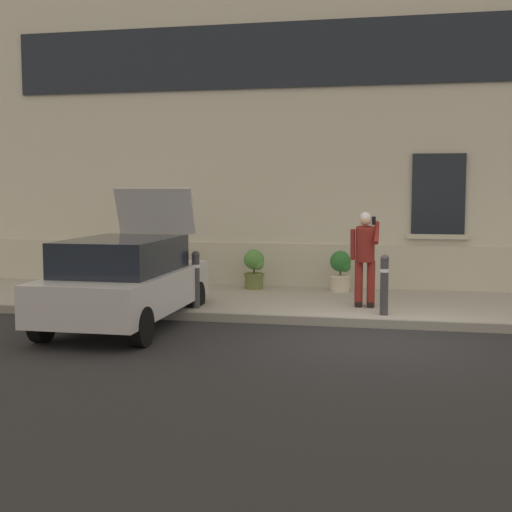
{
  "coord_description": "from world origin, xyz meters",
  "views": [
    {
      "loc": [
        0.43,
        -10.81,
        2.33
      ],
      "look_at": [
        -2.17,
        1.6,
        1.1
      ],
      "focal_mm": 49.4,
      "sensor_mm": 36.0,
      "label": 1
    }
  ],
  "objects_px": {
    "planter_olive": "(254,268)",
    "person_on_phone": "(365,253)",
    "hatchback_car_silver": "(126,280)",
    "planter_charcoal": "(171,266)",
    "bollard_far_left": "(196,277)",
    "bollard_near_person": "(384,282)",
    "planter_cream": "(341,270)"
  },
  "relations": [
    {
      "from": "hatchback_car_silver",
      "to": "bollard_near_person",
      "type": "distance_m",
      "value": 4.4
    },
    {
      "from": "bollard_near_person",
      "to": "planter_charcoal",
      "type": "bearing_deg",
      "value": 151.38
    },
    {
      "from": "hatchback_car_silver",
      "to": "bollard_near_person",
      "type": "height_order",
      "value": "hatchback_car_silver"
    },
    {
      "from": "person_on_phone",
      "to": "planter_charcoal",
      "type": "bearing_deg",
      "value": 143.16
    },
    {
      "from": "bollard_near_person",
      "to": "planter_olive",
      "type": "distance_m",
      "value": 3.86
    },
    {
      "from": "bollard_far_left",
      "to": "person_on_phone",
      "type": "bearing_deg",
      "value": 12.94
    },
    {
      "from": "hatchback_car_silver",
      "to": "planter_charcoal",
      "type": "xyz_separation_m",
      "value": [
        -0.46,
        3.74,
        -0.19
      ]
    },
    {
      "from": "bollard_far_left",
      "to": "hatchback_car_silver",
      "type": "bearing_deg",
      "value": -126.5
    },
    {
      "from": "hatchback_car_silver",
      "to": "bollard_far_left",
      "type": "bearing_deg",
      "value": 53.5
    },
    {
      "from": "planter_charcoal",
      "to": "planter_cream",
      "type": "height_order",
      "value": "same"
    },
    {
      "from": "planter_charcoal",
      "to": "planter_olive",
      "type": "xyz_separation_m",
      "value": [
        1.86,
        0.06,
        0.0
      ]
    },
    {
      "from": "person_on_phone",
      "to": "bollard_far_left",
      "type": "bearing_deg",
      "value": 179.53
    },
    {
      "from": "hatchback_car_silver",
      "to": "person_on_phone",
      "type": "bearing_deg",
      "value": 25.74
    },
    {
      "from": "hatchback_car_silver",
      "to": "bollard_far_left",
      "type": "height_order",
      "value": "hatchback_car_silver"
    },
    {
      "from": "hatchback_car_silver",
      "to": "bollard_near_person",
      "type": "bearing_deg",
      "value": 15.5
    },
    {
      "from": "bollard_far_left",
      "to": "planter_cream",
      "type": "bearing_deg",
      "value": 47.76
    },
    {
      "from": "bollard_near_person",
      "to": "person_on_phone",
      "type": "height_order",
      "value": "person_on_phone"
    },
    {
      "from": "person_on_phone",
      "to": "planter_charcoal",
      "type": "height_order",
      "value": "person_on_phone"
    },
    {
      "from": "person_on_phone",
      "to": "bollard_near_person",
      "type": "bearing_deg",
      "value": -75.13
    },
    {
      "from": "planter_olive",
      "to": "bollard_far_left",
      "type": "bearing_deg",
      "value": -101.45
    },
    {
      "from": "planter_charcoal",
      "to": "planter_cream",
      "type": "bearing_deg",
      "value": 1.1
    },
    {
      "from": "person_on_phone",
      "to": "planter_olive",
      "type": "distance_m",
      "value": 3.18
    },
    {
      "from": "hatchback_car_silver",
      "to": "bollard_far_left",
      "type": "xyz_separation_m",
      "value": [
        0.87,
        1.17,
        -0.09
      ]
    },
    {
      "from": "planter_olive",
      "to": "person_on_phone",
      "type": "bearing_deg",
      "value": -38.09
    },
    {
      "from": "bollard_far_left",
      "to": "person_on_phone",
      "type": "height_order",
      "value": "person_on_phone"
    },
    {
      "from": "planter_charcoal",
      "to": "planter_olive",
      "type": "distance_m",
      "value": 1.86
    },
    {
      "from": "bollard_far_left",
      "to": "planter_charcoal",
      "type": "distance_m",
      "value": 2.89
    },
    {
      "from": "person_on_phone",
      "to": "planter_olive",
      "type": "bearing_deg",
      "value": 128.49
    },
    {
      "from": "planter_charcoal",
      "to": "planter_olive",
      "type": "bearing_deg",
      "value": 1.79
    },
    {
      "from": "hatchback_car_silver",
      "to": "planter_olive",
      "type": "xyz_separation_m",
      "value": [
        1.4,
        3.8,
        -0.19
      ]
    },
    {
      "from": "planter_charcoal",
      "to": "planter_cream",
      "type": "xyz_separation_m",
      "value": [
        3.72,
        0.07,
        0.0
      ]
    },
    {
      "from": "person_on_phone",
      "to": "planter_cream",
      "type": "height_order",
      "value": "person_on_phone"
    }
  ]
}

